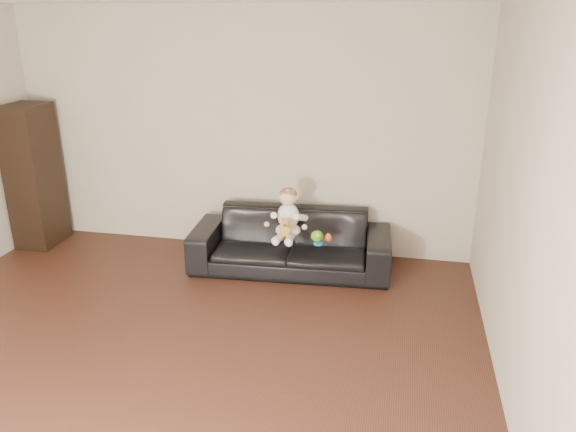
% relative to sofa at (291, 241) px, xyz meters
% --- Properties ---
extents(floor, '(5.50, 5.50, 0.00)m').
position_rel_sofa_xyz_m(floor, '(-0.66, -2.25, -0.30)').
color(floor, '#3D2015').
rests_on(floor, ground).
extents(wall_back, '(5.00, 0.00, 5.00)m').
position_rel_sofa_xyz_m(wall_back, '(-0.66, 0.50, 1.00)').
color(wall_back, '#B9AF9B').
rests_on(wall_back, ground).
extents(wall_right, '(0.00, 5.50, 5.50)m').
position_rel_sofa_xyz_m(wall_right, '(1.84, -2.25, 1.00)').
color(wall_right, '#B9AF9B').
rests_on(wall_right, ground).
extents(sofa, '(2.06, 0.90, 0.59)m').
position_rel_sofa_xyz_m(sofa, '(0.00, 0.00, 0.00)').
color(sofa, black).
rests_on(sofa, floor).
extents(cabinet, '(0.42, 0.56, 1.59)m').
position_rel_sofa_xyz_m(cabinet, '(-2.94, 0.10, 0.50)').
color(cabinet, black).
rests_on(cabinet, floor).
extents(shelf_item, '(0.19, 0.26, 0.28)m').
position_rel_sofa_xyz_m(shelf_item, '(-2.92, 0.10, 0.86)').
color(shelf_item, silver).
rests_on(shelf_item, cabinet).
extents(baby, '(0.35, 0.43, 0.51)m').
position_rel_sofa_xyz_m(baby, '(-0.01, -0.11, 0.32)').
color(baby, silver).
rests_on(baby, sofa).
extents(teddy_bear, '(0.11, 0.11, 0.19)m').
position_rel_sofa_xyz_m(teddy_bear, '(0.00, -0.27, 0.25)').
color(teddy_bear, gold).
rests_on(teddy_bear, sofa).
extents(toy_green, '(0.16, 0.18, 0.10)m').
position_rel_sofa_xyz_m(toy_green, '(0.29, -0.15, 0.14)').
color(toy_green, '#60C717').
rests_on(toy_green, sofa).
extents(toy_rattle, '(0.08, 0.08, 0.07)m').
position_rel_sofa_xyz_m(toy_rattle, '(0.41, -0.14, 0.13)').
color(toy_rattle, '#DF471A').
rests_on(toy_rattle, sofa).
extents(toy_blue_disc, '(0.12, 0.12, 0.01)m').
position_rel_sofa_xyz_m(toy_blue_disc, '(0.32, -0.23, 0.10)').
color(toy_blue_disc, '#188BC4').
rests_on(toy_blue_disc, sofa).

